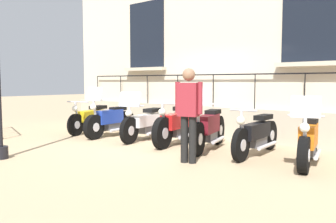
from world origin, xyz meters
TOP-DOWN VIEW (x-y plane):
  - ground_plane at (0.00, 0.00)m, footprint 60.00×60.00m
  - building_facade at (-2.19, -0.00)m, footprint 0.82×11.71m
  - motorcycle_yellow at (-0.09, -3.09)m, footprint 1.97×0.82m
  - motorcycle_blue at (0.03, -2.12)m, footprint 1.95×0.58m
  - motorcycle_white at (-0.19, -1.00)m, footprint 2.15×0.76m
  - motorcycle_red at (-0.15, 0.05)m, footprint 2.05×0.72m
  - motorcycle_maroon at (-0.09, 1.00)m, footprint 2.14×0.84m
  - motorcycle_black at (-0.23, 2.07)m, footprint 2.17×0.53m
  - motorcycle_orange at (-0.01, 3.18)m, footprint 1.96×0.71m
  - pedestrian_standing at (1.22, 1.43)m, footprint 0.31×0.51m

SIDE VIEW (x-z plane):
  - ground_plane at x=0.00m, z-range 0.00..0.00m
  - motorcycle_yellow at x=-0.09m, z-range -0.06..0.89m
  - motorcycle_black at x=-0.23m, z-range -0.08..0.90m
  - motorcycle_orange at x=-0.01m, z-range -0.21..1.05m
  - motorcycle_blue at x=0.03m, z-range -0.25..1.10m
  - motorcycle_white at x=-0.19m, z-range -0.19..1.05m
  - motorcycle_red at x=-0.15m, z-range -0.07..0.96m
  - motorcycle_maroon at x=-0.09m, z-range -0.22..1.15m
  - pedestrian_standing at x=1.22m, z-range 0.12..1.85m
  - building_facade at x=-2.19m, z-range -0.12..6.17m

